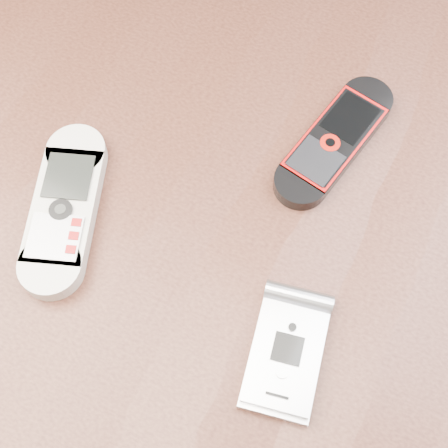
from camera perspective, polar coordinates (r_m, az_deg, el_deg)
ground at (r=1.24m, az=-0.22°, el=-14.84°), size 4.00×4.00×0.00m
table at (r=0.62m, az=-0.42°, el=-4.33°), size 1.20×0.80×0.75m
nokia_white at (r=0.54m, az=-14.38°, el=1.45°), size 0.10×0.17×0.02m
nokia_black_red at (r=0.56m, az=10.08°, el=7.54°), size 0.08×0.16×0.02m
motorola_razr at (r=0.48m, az=5.68°, el=-11.79°), size 0.07×0.11×0.02m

